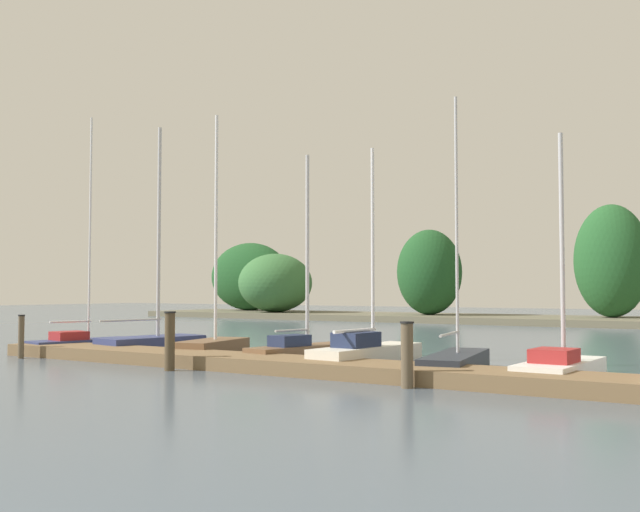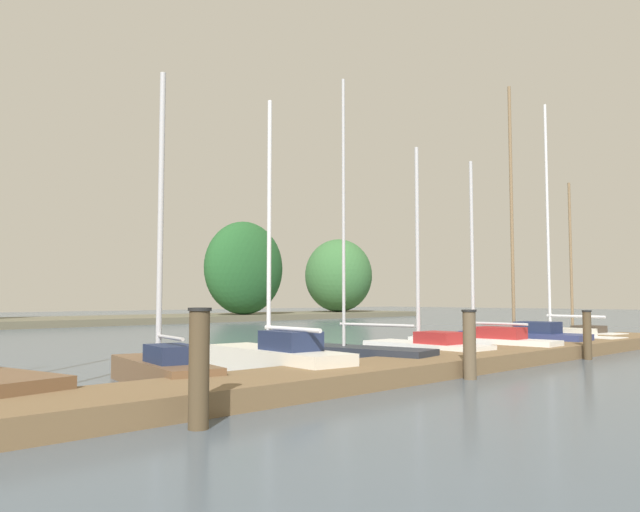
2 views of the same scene
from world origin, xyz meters
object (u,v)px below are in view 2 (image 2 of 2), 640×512
at_px(sailboat_5, 348,354).
at_px(mooring_piling_1, 199,368).
at_px(sailboat_8, 520,336).
at_px(mooring_piling_3, 587,335).
at_px(sailboat_7, 480,342).
at_px(sailboat_6, 423,347).
at_px(sailboat_3, 161,366).
at_px(sailboat_9, 556,335).
at_px(sailboat_4, 274,358).
at_px(mooring_piling_2, 469,344).
at_px(sailboat_10, 577,334).

relative_size(sailboat_5, mooring_piling_1, 4.60).
xyz_separation_m(sailboat_8, mooring_piling_3, (-1.77, -2.85, 0.22)).
bearing_deg(sailboat_7, sailboat_6, 83.63).
height_order(sailboat_3, sailboat_9, sailboat_9).
distance_m(sailboat_3, sailboat_4, 2.37).
relative_size(sailboat_6, mooring_piling_1, 3.76).
xyz_separation_m(sailboat_5, sailboat_6, (2.57, -0.26, 0.03)).
xyz_separation_m(sailboat_5, mooring_piling_3, (5.80, -3.13, 0.34)).
height_order(sailboat_8, mooring_piling_3, sailboat_8).
distance_m(sailboat_9, mooring_piling_3, 4.71).
bearing_deg(sailboat_9, sailboat_4, 93.45).
relative_size(sailboat_4, mooring_piling_1, 3.89).
relative_size(sailboat_7, mooring_piling_2, 4.05).
relative_size(sailboat_8, sailboat_10, 1.44).
bearing_deg(sailboat_8, mooring_piling_3, 146.76).
bearing_deg(sailboat_3, sailboat_4, -88.77).
bearing_deg(sailboat_5, sailboat_7, -105.13).
bearing_deg(sailboat_10, mooring_piling_3, 122.26).
height_order(sailboat_5, mooring_piling_2, sailboat_5).
bearing_deg(sailboat_8, sailboat_9, -96.39).
relative_size(sailboat_9, mooring_piling_3, 6.44).
height_order(sailboat_3, sailboat_4, sailboat_3).
bearing_deg(sailboat_3, sailboat_9, -81.72).
height_order(sailboat_6, sailboat_9, sailboat_9).
xyz_separation_m(sailboat_4, mooring_piling_1, (-3.93, -3.24, 0.36)).
distance_m(sailboat_6, mooring_piling_3, 4.33).
xyz_separation_m(sailboat_3, mooring_piling_1, (-1.60, -3.65, 0.38)).
bearing_deg(sailboat_9, sailboat_8, 90.05).
bearing_deg(sailboat_7, sailboat_10, -89.72).
relative_size(sailboat_4, sailboat_7, 1.04).
xyz_separation_m(sailboat_3, sailboat_7, (9.65, -0.72, -0.02)).
relative_size(sailboat_6, sailboat_8, 0.66).
relative_size(sailboat_10, mooring_piling_2, 4.27).
height_order(sailboat_4, sailboat_8, sailboat_8).
bearing_deg(sailboat_10, sailboat_6, 97.03).
relative_size(sailboat_6, sailboat_7, 1.01).
height_order(sailboat_3, mooring_piling_3, sailboat_3).
bearing_deg(mooring_piling_3, sailboat_4, 159.85).
relative_size(sailboat_10, mooring_piling_1, 3.95).
distance_m(sailboat_4, mooring_piling_3, 8.69).
bearing_deg(mooring_piling_3, mooring_piling_1, -178.84).
xyz_separation_m(sailboat_10, mooring_piling_3, (-6.12, -2.93, 0.34)).
relative_size(sailboat_5, sailboat_7, 1.23).
bearing_deg(mooring_piling_3, sailboat_8, 58.18).
bearing_deg(sailboat_5, mooring_piling_2, 173.17).
xyz_separation_m(sailboat_8, mooring_piling_1, (-13.85, -3.09, 0.32)).
relative_size(sailboat_5, sailboat_9, 0.83).
distance_m(sailboat_10, mooring_piling_1, 18.48).
bearing_deg(sailboat_10, sailboat_8, 97.77).
height_order(sailboat_9, mooring_piling_2, sailboat_9).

